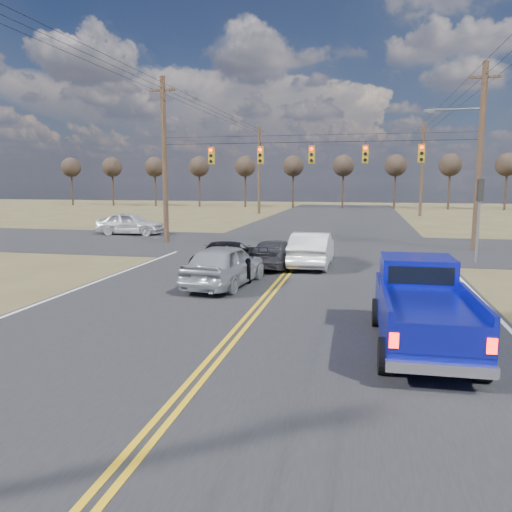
% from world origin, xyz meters
% --- Properties ---
extents(ground, '(160.00, 160.00, 0.00)m').
position_xyz_m(ground, '(0.00, 0.00, 0.00)').
color(ground, brown).
rests_on(ground, ground).
extents(road_main, '(14.00, 120.00, 0.02)m').
position_xyz_m(road_main, '(0.00, 10.00, 0.00)').
color(road_main, '#28282B').
rests_on(road_main, ground).
extents(road_cross, '(120.00, 12.00, 0.02)m').
position_xyz_m(road_cross, '(0.00, 18.00, 0.00)').
color(road_cross, '#28282B').
rests_on(road_cross, ground).
extents(signal_gantry, '(19.60, 4.83, 10.00)m').
position_xyz_m(signal_gantry, '(0.50, 17.79, 5.06)').
color(signal_gantry, '#473323').
rests_on(signal_gantry, ground).
extents(utility_poles, '(19.60, 58.32, 10.00)m').
position_xyz_m(utility_poles, '(0.00, 17.00, 5.23)').
color(utility_poles, '#473323').
rests_on(utility_poles, ground).
extents(treeline, '(87.00, 117.80, 7.40)m').
position_xyz_m(treeline, '(0.00, 26.96, 5.70)').
color(treeline, '#33261C').
rests_on(treeline, ground).
extents(pickup_truck, '(2.16, 5.22, 1.94)m').
position_xyz_m(pickup_truck, '(4.41, 0.59, 0.94)').
color(pickup_truck, black).
rests_on(pickup_truck, ground).
extents(silver_suv, '(2.39, 4.81, 1.58)m').
position_xyz_m(silver_suv, '(-1.87, 6.14, 0.79)').
color(silver_suv, '#A5A8AD').
rests_on(silver_suv, ground).
extents(black_suv, '(3.04, 5.32, 1.40)m').
position_xyz_m(black_suv, '(-2.42, 8.31, 0.70)').
color(black_suv, black).
rests_on(black_suv, ground).
extents(white_car_queue, '(1.68, 4.72, 1.55)m').
position_xyz_m(white_car_queue, '(0.80, 11.11, 0.78)').
color(white_car_queue, silver).
rests_on(white_car_queue, ground).
extents(dgrey_car_queue, '(1.98, 4.28, 1.21)m').
position_xyz_m(dgrey_car_queue, '(-0.80, 10.50, 0.61)').
color(dgrey_car_queue, '#38383D').
rests_on(dgrey_car_queue, ground).
extents(cross_car_west, '(2.05, 4.81, 1.62)m').
position_xyz_m(cross_car_west, '(-13.23, 21.62, 0.81)').
color(cross_car_west, silver).
rests_on(cross_car_west, ground).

